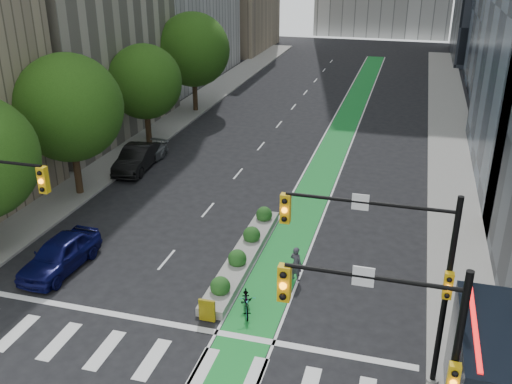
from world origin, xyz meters
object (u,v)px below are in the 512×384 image
Objects in this scene: bicycle at (247,301)px; parked_car_left_near at (60,254)px; median_planter at (244,253)px; parked_car_left_mid at (137,158)px; parked_car_left_far at (145,155)px; cyclist at (296,264)px.

bicycle is 0.40× the size of parked_car_left_near.
median_planter is at bearing 24.28° from parked_car_left_near.
parked_car_left_mid reaches higher than parked_car_left_far.
parked_car_left_near is 0.95× the size of parked_car_left_mid.
parked_car_left_far reaches higher than median_planter.
bicycle is at bearing 87.48° from cyclist.
parked_car_left_mid is at bearing -81.42° from parked_car_left_far.
bicycle is at bearing -44.70° from parked_car_left_far.
bicycle is 1.12× the size of cyclist.
parked_car_left_mid is at bearing -14.61° from cyclist.
parked_car_left_near is 1.15× the size of parked_car_left_far.
median_planter is at bearing 3.10° from cyclist.
parked_car_left_far reaches higher than bicycle.
parked_car_left_mid is (-12.03, 13.88, 0.33)m from bicycle.
parked_car_left_near is (-11.08, -2.11, -0.04)m from cyclist.
cyclist is 0.41× the size of parked_car_left_far.
cyclist is 0.34× the size of parked_car_left_mid.
bicycle is 0.46× the size of parked_car_left_far.
parked_car_left_near is (-8.21, -3.22, 0.45)m from median_planter.
parked_car_left_far is (-2.49, 14.45, -0.22)m from parked_car_left_near.
parked_car_left_far is (-13.57, 12.34, -0.26)m from cyclist.
median_planter is 3.12m from cyclist.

